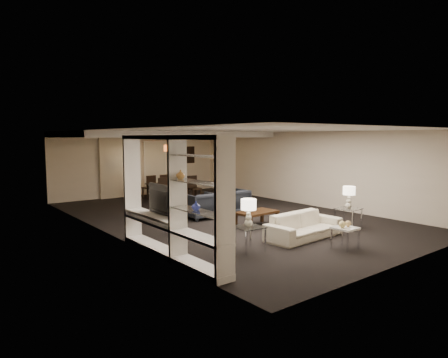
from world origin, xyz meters
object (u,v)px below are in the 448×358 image
armchair_left (201,206)px  floor_lamp (126,179)px  table_lamp_right (349,197)px  floor_speaker (174,211)px  vase_amber (181,174)px  pendant_light (171,148)px  chair_fr (176,185)px  marble_table (345,238)px  chair_nl (166,191)px  vase_blue (196,206)px  side_table_right (348,218)px  table_lamp_left (249,213)px  chair_nr (195,188)px  armchair_right (233,202)px  sofa (304,226)px  coffee_table (257,219)px  chair_fl (149,187)px  chair_nm (181,189)px  chair_fm (163,186)px  television (158,200)px  dining_table (172,191)px  side_table_left (248,239)px

armchair_left → floor_lamp: bearing=-83.9°
table_lamp_right → floor_speaker: (-3.88, 2.10, -0.20)m
vase_amber → pendant_light: bearing=60.8°
chair_fr → floor_speaker: bearing=55.5°
marble_table → floor_speaker: bearing=124.3°
floor_speaker → chair_nl: (2.12, 4.10, -0.14)m
table_lamp_right → floor_speaker: bearing=151.6°
marble_table → vase_blue: 3.40m
side_table_right → chair_fr: chair_fr is taller
table_lamp_left → armchair_left: bearing=71.6°
chair_nr → floor_lamp: 2.61m
armchair_right → table_lamp_right: table_lamp_right is taller
sofa → chair_nl: (-0.06, 6.20, 0.16)m
chair_nr → coffee_table: bearing=-100.8°
chair_fl → chair_fr: bearing=175.0°
chair_nm → chair_fl: size_ratio=1.00×
chair_fr → armchair_right: bearing=79.7°
chair_nl → floor_lamp: (-0.65, 1.81, 0.30)m
chair_fm → chair_fr: size_ratio=1.00×
vase_blue → chair_nr: 7.84m
armchair_right → television: television is taller
dining_table → floor_lamp: 1.77m
side_table_left → floor_speaker: bearing=102.9°
armchair_left → chair_nr: bearing=-116.2°
side_table_left → chair_fl: (1.64, 7.50, 0.19)m
side_table_left → chair_fl: size_ratio=0.61×
chair_fm → television: bearing=63.4°
chair_nl → chair_nr: (1.20, 0.00, 0.00)m
table_lamp_right → chair_fr: size_ratio=0.63×
pendant_light → chair_fm: pendant_light is taller
table_lamp_left → floor_speaker: size_ratio=0.48×
vase_amber → chair_nr: bearing=54.3°
vase_blue → chair_fl: bearing=68.2°
floor_speaker → dining_table: floor_speaker is taller
side_table_right → chair_fr: 7.52m
chair_nl → chair_fm: bearing=57.6°
floor_lamp → chair_nr: bearing=-44.4°
vase_amber → chair_fr: bearing=59.4°
chair_fl → floor_lamp: 0.88m
coffee_table → floor_speaker: (-2.18, 0.50, 0.39)m
table_lamp_right → armchair_right: bearing=108.4°
coffee_table → dining_table: bearing=84.1°
side_table_left → table_lamp_right: 3.44m
dining_table → coffee_table: bearing=-88.8°
marble_table → chair_nl: bearing=90.5°
armchair_left → dining_table: (1.14, 3.55, -0.07)m
chair_nl → chair_fl: bearing=82.3°
chair_fl → chair_fr: same height
television → chair_fm: television is taller
floor_lamp → sofa: bearing=-84.9°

